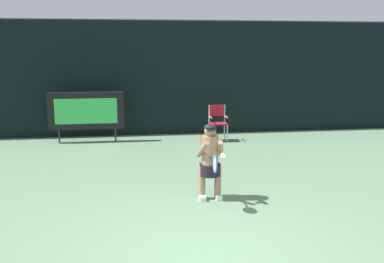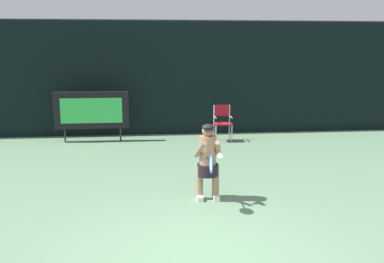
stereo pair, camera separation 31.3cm
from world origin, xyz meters
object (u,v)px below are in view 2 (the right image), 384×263
object	(u,v)px
tennis_player	(208,159)
tennis_racket	(211,164)
scoreboard	(92,110)
umpire_chair	(222,121)
water_bottle	(206,139)

from	to	relation	value
tennis_player	tennis_racket	distance (m)	0.61
scoreboard	tennis_player	bearing A→B (deg)	-62.84
scoreboard	umpire_chair	xyz separation A→B (m)	(3.90, -0.32, -0.33)
scoreboard	water_bottle	distance (m)	3.52
umpire_chair	tennis_racket	world-z (taller)	umpire_chair
tennis_racket	tennis_player	bearing A→B (deg)	68.40
scoreboard	water_bottle	size ratio (longest dim) A/B	8.30
scoreboard	water_bottle	bearing A→B (deg)	-10.31
umpire_chair	water_bottle	bearing A→B (deg)	-151.77
scoreboard	umpire_chair	world-z (taller)	scoreboard
umpire_chair	water_bottle	size ratio (longest dim) A/B	4.08
water_bottle	tennis_player	size ratio (longest dim) A/B	0.19
umpire_chair	tennis_racket	bearing A→B (deg)	-102.04
tennis_player	scoreboard	bearing A→B (deg)	117.16
umpire_chair	water_bottle	world-z (taller)	umpire_chair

